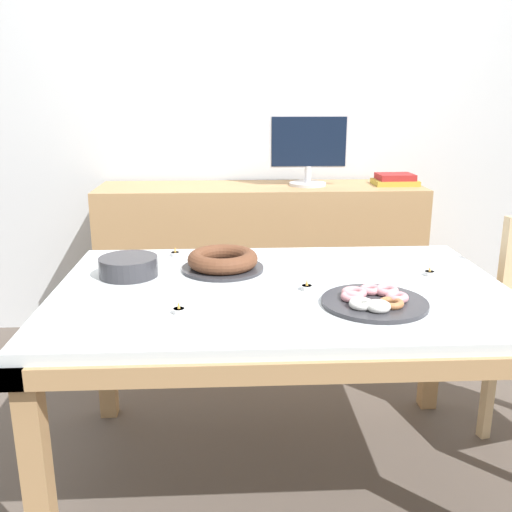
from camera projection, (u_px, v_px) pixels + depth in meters
name	position (u px, v px, depth m)	size (l,w,h in m)	color
ground_plane	(279.00, 473.00, 2.16)	(12.00, 12.00, 0.00)	#564C44
wall_back	(258.00, 109.00, 3.28)	(8.00, 0.10, 2.60)	silver
dining_table	(281.00, 309.00, 1.97)	(1.57, 1.04, 0.75)	silver
sideboard	(261.00, 265.00, 3.22)	(1.76, 0.44, 0.90)	tan
computer_monitor	(308.00, 150.00, 3.06)	(0.42, 0.20, 0.38)	silver
book_stack	(395.00, 180.00, 3.13)	(0.23, 0.17, 0.06)	#B29933
cake_chocolate_round	(223.00, 261.00, 2.12)	(0.30, 0.30, 0.07)	#333338
pastry_platter	(374.00, 300.00, 1.77)	(0.33, 0.33, 0.04)	#333338
plate_stack	(129.00, 267.00, 2.05)	(0.21, 0.21, 0.07)	#333338
tealight_near_cakes	(307.00, 287.00, 1.91)	(0.04, 0.04, 0.04)	silver
tealight_near_front	(429.00, 273.00, 2.06)	(0.04, 0.04, 0.04)	silver
tealight_right_edge	(179.00, 310.00, 1.70)	(0.04, 0.04, 0.04)	silver
tealight_centre	(175.00, 254.00, 2.31)	(0.04, 0.04, 0.04)	silver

